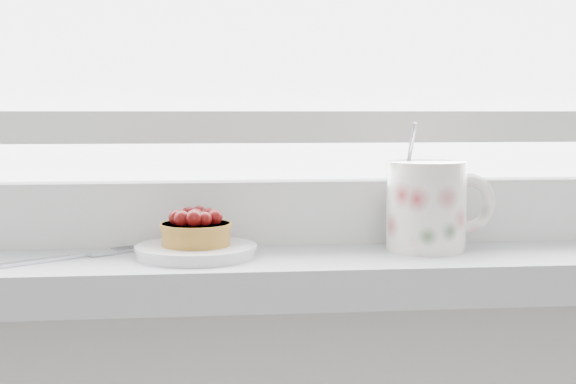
{
  "coord_description": "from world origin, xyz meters",
  "views": [
    {
      "loc": [
        -0.08,
        1.08,
        1.09
      ],
      "look_at": [
        0.01,
        1.88,
        1.01
      ],
      "focal_mm": 50.0,
      "sensor_mm": 36.0,
      "label": 1
    }
  ],
  "objects": [
    {
      "name": "saucer",
      "position": [
        -0.08,
        1.88,
        0.95
      ],
      "size": [
        0.12,
        0.12,
        0.01
      ],
      "primitive_type": "cylinder",
      "color": "white",
      "rests_on": "windowsill"
    },
    {
      "name": "fork",
      "position": [
        -0.23,
        1.88,
        0.94
      ],
      "size": [
        0.18,
        0.14,
        0.0
      ],
      "color": "silver",
      "rests_on": "windowsill"
    },
    {
      "name": "raspberry_tart",
      "position": [
        -0.08,
        1.88,
        0.97
      ],
      "size": [
        0.07,
        0.07,
        0.04
      ],
      "color": "#996521",
      "rests_on": "saucer"
    },
    {
      "name": "floral_mug",
      "position": [
        0.16,
        1.9,
        0.99
      ],
      "size": [
        0.12,
        0.09,
        0.14
      ],
      "color": "white",
      "rests_on": "windowsill"
    }
  ]
}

